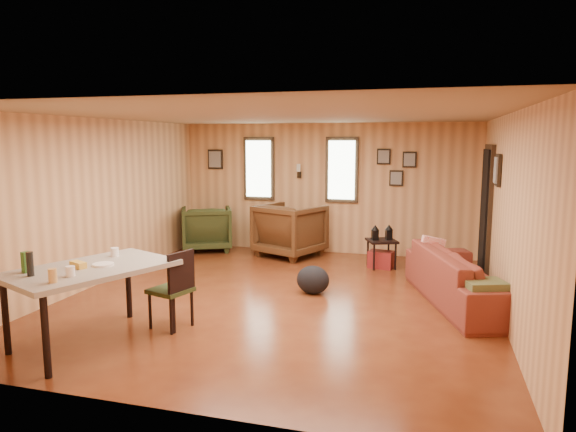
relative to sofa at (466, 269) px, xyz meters
name	(u,v)px	position (x,y,z in m)	size (l,w,h in m)	color
room	(298,206)	(-2.19, -0.16, 0.74)	(5.54, 6.04, 2.44)	brown
sofa	(466,269)	(0.00, 0.00, 0.00)	(2.35, 0.69, 0.92)	maroon
recliner_brown	(290,227)	(-2.91, 2.04, 0.07)	(1.02, 0.96, 1.05)	#4E2F17
recliner_green	(207,226)	(-4.58, 2.10, 0.00)	(0.90, 0.84, 0.93)	#2C3518
end_table	(269,232)	(-3.43, 2.39, -0.10)	(0.58, 0.54, 0.64)	black
side_table	(382,238)	(-1.23, 1.62, 0.03)	(0.59, 0.59, 0.72)	black
cooler	(381,259)	(-1.23, 1.60, -0.32)	(0.44, 0.35, 0.28)	maroon
backpack	(313,280)	(-1.98, -0.12, -0.27)	(0.46, 0.34, 0.39)	black
sofa_pillows	(457,269)	(-0.12, -0.23, 0.05)	(1.02, 1.84, 0.38)	#515730
dining_table	(90,274)	(-3.78, -2.44, 0.28)	(1.50, 1.84, 1.05)	gray
dining_chair	(175,285)	(-3.16, -1.82, 0.04)	(0.50, 0.50, 0.89)	#2C3518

